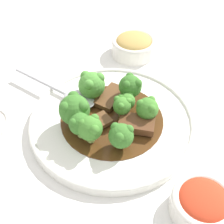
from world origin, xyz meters
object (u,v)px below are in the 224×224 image
at_px(beef_strip_0, 94,124).
at_px(broccoli_floret_2, 122,106).
at_px(broccoli_floret_0, 127,101).
at_px(broccoli_floret_7, 131,86).
at_px(side_bowl_kimchi, 203,203).
at_px(side_bowl_appetizer, 134,45).
at_px(broccoli_floret_5, 121,135).
at_px(main_plate, 112,121).
at_px(broccoli_floret_4, 74,109).
at_px(broccoli_floret_8, 92,85).
at_px(beef_strip_1, 137,124).
at_px(broccoli_floret_6, 92,129).
at_px(broccoli_floret_3, 147,108).
at_px(serving_spoon, 74,96).
at_px(broccoli_floret_1, 80,124).
at_px(beef_strip_2, 111,97).

xyz_separation_m(beef_strip_0, broccoli_floret_2, (0.05, -0.03, 0.02)).
height_order(broccoli_floret_0, broccoli_floret_7, broccoli_floret_7).
distance_m(side_bowl_kimchi, side_bowl_appetizer, 0.42).
relative_size(beef_strip_0, broccoli_floret_5, 1.55).
xyz_separation_m(main_plate, broccoli_floret_5, (-0.05, -0.05, 0.04)).
bearing_deg(side_bowl_kimchi, broccoli_floret_4, 84.63).
height_order(broccoli_floret_4, broccoli_floret_5, broccoli_floret_4).
bearing_deg(beef_strip_0, main_plate, -24.55).
relative_size(broccoli_floret_5, side_bowl_kimchi, 0.50).
xyz_separation_m(main_plate, broccoli_floret_8, (0.03, 0.07, 0.04)).
height_order(beef_strip_1, broccoli_floret_6, broccoli_floret_6).
bearing_deg(broccoli_floret_3, serving_spoon, 103.49).
distance_m(broccoli_floret_2, broccoli_floret_7, 0.05).
distance_m(beef_strip_1, broccoli_floret_1, 0.10).
xyz_separation_m(beef_strip_2, broccoli_floret_3, (-0.01, -0.08, 0.02)).
bearing_deg(broccoli_floret_4, side_bowl_appetizer, 8.71).
distance_m(broccoli_floret_4, side_bowl_appetizer, 0.28).
relative_size(broccoli_floret_0, broccoli_floret_3, 0.83).
xyz_separation_m(broccoli_floret_4, broccoli_floret_7, (0.11, -0.05, -0.00)).
height_order(broccoli_floret_2, side_bowl_appetizer, broccoli_floret_2).
bearing_deg(broccoli_floret_8, broccoli_floret_7, -61.34).
bearing_deg(beef_strip_1, beef_strip_2, 65.94).
bearing_deg(broccoli_floret_2, broccoli_floret_3, -63.66).
bearing_deg(serving_spoon, broccoli_floret_6, -125.04).
bearing_deg(broccoli_floret_4, broccoli_floret_2, -43.94).
bearing_deg(broccoli_floret_8, broccoli_floret_6, -143.29).
xyz_separation_m(main_plate, broccoli_floret_7, (0.06, -0.00, 0.04)).
bearing_deg(broccoli_floret_1, broccoli_floret_7, -9.28).
relative_size(broccoli_floret_1, serving_spoon, 0.24).
xyz_separation_m(broccoli_floret_5, broccoli_floret_7, (0.11, 0.05, 0.01)).
bearing_deg(beef_strip_0, broccoli_floret_1, 172.58).
distance_m(broccoli_floret_6, serving_spoon, 0.12).
bearing_deg(broccoli_floret_7, side_bowl_appetizer, 29.07).
xyz_separation_m(beef_strip_1, broccoli_floret_4, (-0.05, 0.10, 0.03)).
relative_size(main_plate, broccoli_floret_1, 6.21).
bearing_deg(broccoli_floret_7, beef_strip_0, 170.13).
relative_size(broccoli_floret_0, broccoli_floret_7, 0.68).
bearing_deg(broccoli_floret_8, beef_strip_0, -141.53).
xyz_separation_m(beef_strip_0, serving_spoon, (0.04, 0.08, 0.00)).
height_order(broccoli_floret_1, broccoli_floret_3, broccoli_floret_1).
height_order(main_plate, broccoli_floret_1, broccoli_floret_1).
bearing_deg(side_bowl_kimchi, beef_strip_1, 64.05).
bearing_deg(broccoli_floret_0, broccoli_floret_7, 19.09).
xyz_separation_m(beef_strip_1, broccoli_floret_3, (0.03, -0.00, 0.02)).
height_order(main_plate, side_bowl_kimchi, side_bowl_kimchi).
bearing_deg(broccoli_floret_8, broccoli_floret_3, -85.57).
xyz_separation_m(beef_strip_1, broccoli_floret_0, (0.03, 0.04, 0.01)).
bearing_deg(main_plate, side_bowl_appetizer, 21.75).
bearing_deg(broccoli_floret_1, broccoli_floret_5, -73.92).
height_order(beef_strip_2, broccoli_floret_8, broccoli_floret_8).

